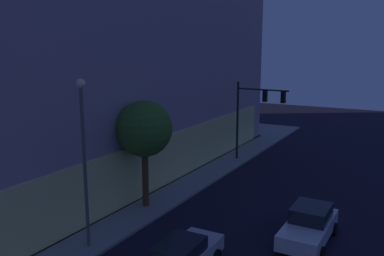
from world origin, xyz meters
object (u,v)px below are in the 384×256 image
modern_building (14,51)px  street_lamp_sidewalk (84,144)px  traffic_light_far_corner (256,107)px  sidewalk_tree (144,129)px  car_white (309,225)px

modern_building → street_lamp_sidewalk: bearing=-119.7°
traffic_light_far_corner → sidewalk_tree: bearing=170.2°
modern_building → street_lamp_sidewalk: 19.03m
street_lamp_sidewalk → sidewalk_tree: (5.55, 0.63, -0.35)m
modern_building → car_white: (-3.31, -25.11, -8.32)m
sidewalk_tree → traffic_light_far_corner: bearing=-9.8°
street_lamp_sidewalk → car_white: street_lamp_sidewalk is taller
street_lamp_sidewalk → car_white: size_ratio=1.67×
modern_building → street_lamp_sidewalk: (-9.22, -16.16, -4.04)m
street_lamp_sidewalk → sidewalk_tree: size_ratio=1.26×
modern_building → car_white: 26.66m
traffic_light_far_corner → sidewalk_tree: size_ratio=1.03×
traffic_light_far_corner → street_lamp_sidewalk: 18.05m
street_lamp_sidewalk → sidewalk_tree: 5.59m
modern_building → car_white: bearing=-97.5°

